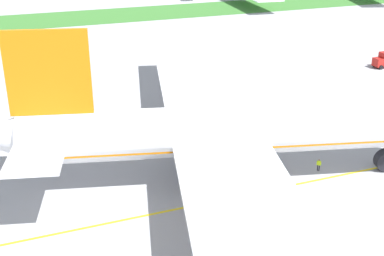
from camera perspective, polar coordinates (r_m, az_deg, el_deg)
ground_plane at (r=58.03m, az=4.97°, el=-7.74°), size 600.00×600.00×0.00m
apron_taxi_line at (r=58.04m, az=4.96°, el=-7.73°), size 280.00×0.36×0.01m
grass_median_strip at (r=161.31m, az=-12.99°, el=11.97°), size 320.00×24.00×0.10m
airliner_foreground at (r=58.79m, az=4.39°, el=-0.34°), size 58.36×94.44×18.67m
ground_crew_marshaller_front at (r=64.81m, az=14.08°, el=-3.93°), size 0.47×0.45×1.60m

